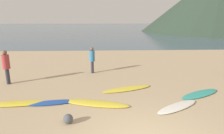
# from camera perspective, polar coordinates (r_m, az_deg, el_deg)

# --- Properties ---
(ground_plane) EXTENTS (120.00, 120.00, 0.20)m
(ground_plane) POSITION_cam_1_polar(r_m,az_deg,el_deg) (14.74, 1.87, 0.79)
(ground_plane) COLOR tan
(ground_plane) RESTS_ON ground
(ocean_water) EXTENTS (140.00, 100.00, 0.01)m
(ocean_water) POSITION_cam_1_polar(r_m,az_deg,el_deg) (70.26, -1.65, 11.48)
(ocean_water) COLOR #475B6B
(ocean_water) RESTS_ON ground
(surfboard_0) EXTENTS (2.28, 0.73, 0.09)m
(surfboard_0) POSITION_cam_1_polar(r_m,az_deg,el_deg) (8.65, -25.85, -9.54)
(surfboard_0) COLOR yellow
(surfboard_0) RESTS_ON ground
(surfboard_1) EXTENTS (1.98, 0.77, 0.08)m
(surfboard_1) POSITION_cam_1_polar(r_m,az_deg,el_deg) (8.24, -17.28, -9.91)
(surfboard_1) COLOR #1E479E
(surfboard_1) RESTS_ON ground
(surfboard_2) EXTENTS (2.74, 1.25, 0.09)m
(surfboard_2) POSITION_cam_1_polar(r_m,az_deg,el_deg) (7.83, -4.72, -10.54)
(surfboard_2) COLOR yellow
(surfboard_2) RESTS_ON ground
(surfboard_3) EXTENTS (2.53, 1.37, 0.07)m
(surfboard_3) POSITION_cam_1_polar(r_m,az_deg,el_deg) (9.36, 4.46, -6.35)
(surfboard_3) COLOR yellow
(surfboard_3) RESTS_ON ground
(surfboard_4) EXTENTS (2.08, 1.56, 0.08)m
(surfboard_4) POSITION_cam_1_polar(r_m,az_deg,el_deg) (7.96, 18.67, -10.91)
(surfboard_4) COLOR silver
(surfboard_4) RESTS_ON ground
(surfboard_5) EXTENTS (2.28, 1.58, 0.08)m
(surfboard_5) POSITION_cam_1_polar(r_m,az_deg,el_deg) (9.57, 24.41, -7.17)
(surfboard_5) COLOR teal
(surfboard_5) RESTS_ON ground
(person_1) EXTENTS (0.33, 0.33, 1.61)m
(person_1) POSITION_cam_1_polar(r_m,az_deg,el_deg) (11.92, -5.85, 2.67)
(person_1) COLOR #2D2D38
(person_1) RESTS_ON ground
(person_2) EXTENTS (0.35, 0.35, 1.75)m
(person_2) POSITION_cam_1_polar(r_m,az_deg,el_deg) (11.18, -28.58, 0.67)
(person_2) COLOR #2D2D38
(person_2) RESTS_ON ground
(beach_rock_near) EXTENTS (0.32, 0.32, 0.32)m
(beach_rock_near) POSITION_cam_1_polar(r_m,az_deg,el_deg) (6.63, -12.73, -14.59)
(beach_rock_near) COLOR #484C51
(beach_rock_near) RESTS_ON ground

